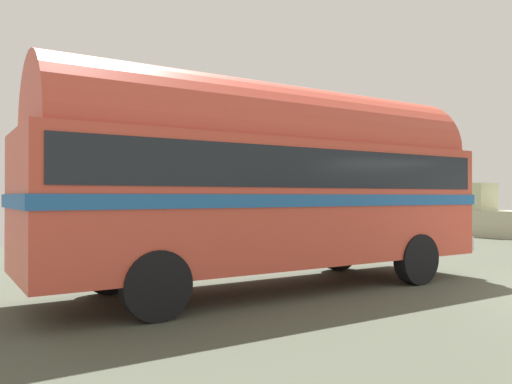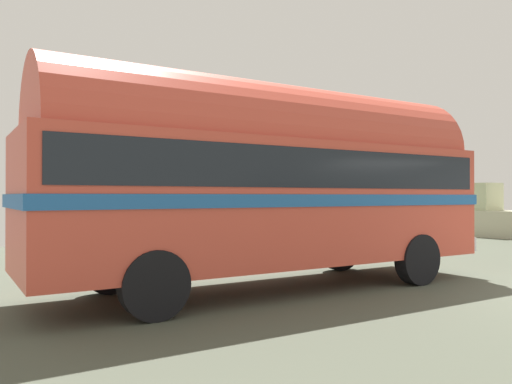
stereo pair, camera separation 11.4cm
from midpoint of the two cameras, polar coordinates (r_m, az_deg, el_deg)
The scene contains 1 object.
vintage_coach at distance 9.10m, azimuth 1.31°, elevation 1.76°, with size 4.02×8.88×3.70m.
Camera 1 is at (1.79, -9.58, 1.70)m, focal length 35.29 mm.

